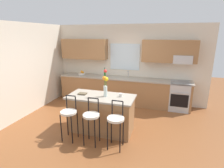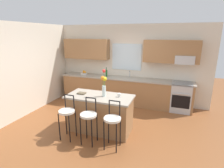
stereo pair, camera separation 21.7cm
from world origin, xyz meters
TOP-DOWN VIEW (x-y plane):
  - ground_plane at (0.00, 0.00)m, footprint 14.00×14.00m
  - wall_left at (-2.56, 0.30)m, footprint 0.12×4.60m
  - back_wall_assembly at (0.04, 1.99)m, footprint 5.60×0.50m
  - counter_run at (0.00, 1.70)m, footprint 4.56×0.64m
  - sink_faucet at (0.17, 1.84)m, footprint 0.02×0.13m
  - oven_range at (1.88, 1.68)m, footprint 0.60×0.64m
  - kitchen_island at (-0.05, -0.29)m, footprint 1.63×0.78m
  - bar_stool_near at (-0.60, -0.89)m, footprint 0.36×0.36m
  - bar_stool_middle at (-0.05, -0.89)m, footprint 0.36×0.36m
  - bar_stool_far at (0.50, -0.89)m, footprint 0.36×0.36m
  - flower_vase at (0.07, -0.28)m, footprint 0.14×0.15m
  - mug_ceramic at (0.43, -0.20)m, footprint 0.08×0.08m
  - cookbook at (-0.53, -0.30)m, footprint 0.20×0.15m
  - fruit_bowl_oranges at (-1.55, 1.70)m, footprint 0.24×0.24m
  - bottle_olive_oil at (-0.64, 1.70)m, footprint 0.06×0.06m

SIDE VIEW (x-z plane):
  - ground_plane at x=0.00m, z-range 0.00..0.00m
  - oven_range at x=1.88m, z-range 0.00..0.92m
  - kitchen_island at x=-0.05m, z-range 0.00..0.92m
  - counter_run at x=0.00m, z-range 0.01..0.93m
  - bar_stool_near at x=-0.60m, z-range 0.11..1.16m
  - bar_stool_middle at x=-0.05m, z-range 0.11..1.16m
  - bar_stool_far at x=0.50m, z-range 0.11..1.16m
  - cookbook at x=-0.53m, z-range 0.92..0.95m
  - mug_ceramic at x=0.43m, z-range 0.92..1.01m
  - fruit_bowl_oranges at x=-1.55m, z-range 0.89..1.05m
  - bottle_olive_oil at x=-0.64m, z-range 0.89..1.21m
  - sink_faucet at x=0.17m, z-range 0.95..1.18m
  - flower_vase at x=0.07m, z-range 0.91..1.56m
  - wall_left at x=-2.56m, z-range 0.00..2.70m
  - back_wall_assembly at x=0.04m, z-range 0.16..2.86m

